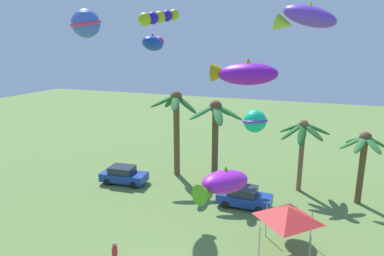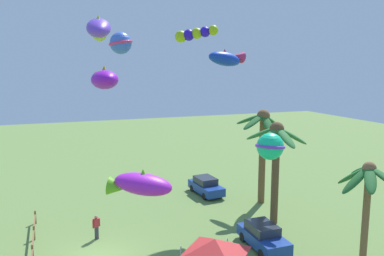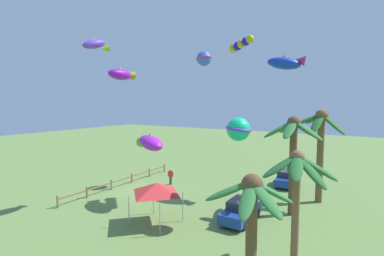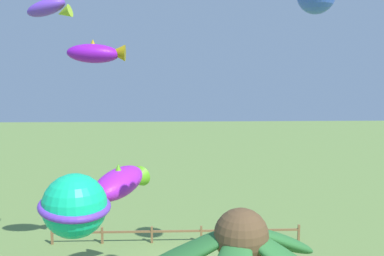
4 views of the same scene
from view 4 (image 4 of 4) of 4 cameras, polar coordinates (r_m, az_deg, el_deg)
rail_fence at (r=25.14m, az=-2.05°, el=-13.61°), size 14.10×0.12×0.95m
kite_fish_0 at (r=18.64m, az=-9.33°, el=-7.05°), size 2.73×3.68×1.56m
kite_ball_3 at (r=10.99m, az=-15.22°, el=-9.89°), size 2.45×2.45×1.58m
kite_fish_4 at (r=21.04m, az=-18.39°, el=14.80°), size 2.25×1.19×1.15m
kite_fish_6 at (r=19.98m, az=-12.49°, el=9.64°), size 2.63×1.20×1.08m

